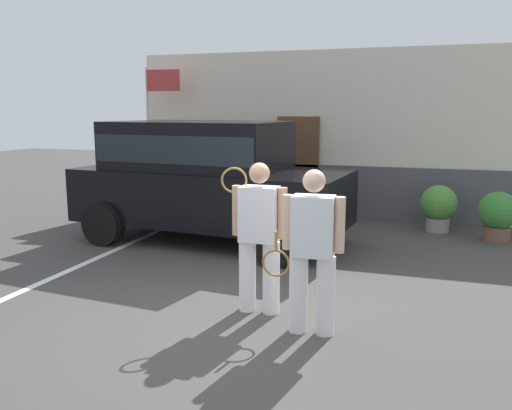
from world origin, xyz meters
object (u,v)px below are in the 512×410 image
object	(u,v)px
potted_plant_secondary	(498,214)
flag_pole	(155,113)
parked_suv	(206,175)
potted_plant_by_porch	(439,206)
tennis_player_woman	(312,250)
tennis_player_man	(259,235)

from	to	relation	value
potted_plant_secondary	flag_pole	world-z (taller)	flag_pole
parked_suv	potted_plant_by_porch	size ratio (longest dim) A/B	5.45
flag_pole	tennis_player_woman	bearing A→B (deg)	-48.91
tennis_player_man	tennis_player_woman	xyz separation A→B (m)	(0.68, -0.38, -0.02)
tennis_player_man	flag_pole	bearing A→B (deg)	-51.93
tennis_player_man	flag_pole	xyz separation A→B (m)	(-4.00, 4.99, 1.28)
parked_suv	tennis_player_man	xyz separation A→B (m)	(1.88, -2.84, -0.26)
parked_suv	tennis_player_woman	bearing A→B (deg)	-46.64
potted_plant_secondary	potted_plant_by_porch	bearing A→B (deg)	154.22
tennis_player_man	potted_plant_by_porch	bearing A→B (deg)	-112.36
tennis_player_man	tennis_player_woman	size ratio (longest dim) A/B	1.01
tennis_player_man	tennis_player_woman	bearing A→B (deg)	150.29
tennis_player_woman	potted_plant_by_porch	size ratio (longest dim) A/B	1.93
parked_suv	potted_plant_secondary	distance (m)	5.06
tennis_player_man	potted_plant_secondary	distance (m)	5.26
potted_plant_secondary	parked_suv	bearing A→B (deg)	-162.16
tennis_player_woman	potted_plant_secondary	bearing A→B (deg)	-118.12
parked_suv	potted_plant_secondary	bearing A→B (deg)	22.67
parked_suv	tennis_player_man	distance (m)	3.42
potted_plant_by_porch	tennis_player_man	bearing A→B (deg)	-111.72
parked_suv	potted_plant_by_porch	distance (m)	4.36
tennis_player_man	potted_plant_secondary	world-z (taller)	tennis_player_man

